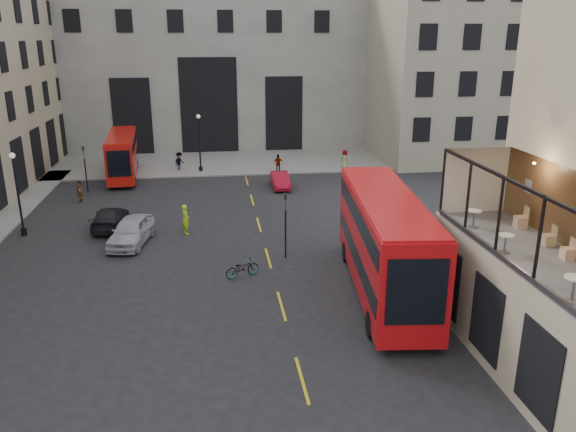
{
  "coord_description": "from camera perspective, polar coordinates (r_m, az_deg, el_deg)",
  "views": [
    {
      "loc": [
        -4.96,
        -17.6,
        12.11
      ],
      "look_at": [
        -1.08,
        10.42,
        3.0
      ],
      "focal_mm": 35.0,
      "sensor_mm": 36.0,
      "label": 1
    }
  ],
  "objects": [
    {
      "name": "cafe_table_far",
      "position": [
        24.14,
        18.37,
        -0.01
      ],
      "size": [
        0.59,
        0.59,
        0.73
      ],
      "color": "silver",
      "rests_on": "cafe_floor"
    },
    {
      "name": "pedestrian_e",
      "position": [
        45.51,
        -20.43,
        2.35
      ],
      "size": [
        0.41,
        0.61,
        1.65
      ],
      "primitive_type": "imported",
      "rotation": [
        0.0,
        0.0,
        4.74
      ],
      "color": "gray",
      "rests_on": "ground"
    },
    {
      "name": "gateway",
      "position": [
        65.64,
        -8.22,
        15.31
      ],
      "size": [
        35.0,
        10.6,
        18.0
      ],
      "color": "#9F9C94",
      "rests_on": "ground"
    },
    {
      "name": "pedestrian_b",
      "position": [
        53.57,
        -10.98,
        5.44
      ],
      "size": [
        1.22,
        1.31,
        1.78
      ],
      "primitive_type": "imported",
      "rotation": [
        0.0,
        0.0,
        0.93
      ],
      "color": "gray",
      "rests_on": "ground"
    },
    {
      "name": "car_a",
      "position": [
        35.31,
        -15.65,
        -1.48
      ],
      "size": [
        2.8,
        5.11,
        1.65
      ],
      "primitive_type": "imported",
      "rotation": [
        0.0,
        0.0,
        -0.19
      ],
      "color": "#A4A6AC",
      "rests_on": "ground"
    },
    {
      "name": "cafe_floor",
      "position": [
        22.32,
        23.65,
        -3.52
      ],
      "size": [
        3.0,
        10.0,
        0.1
      ],
      "primitive_type": "cube",
      "color": "slate",
      "rests_on": "host_frontage"
    },
    {
      "name": "host_frontage",
      "position": [
        23.2,
        22.94,
        -8.82
      ],
      "size": [
        3.0,
        11.0,
        4.5
      ],
      "primitive_type": "cube",
      "color": "tan",
      "rests_on": "ground"
    },
    {
      "name": "cafe_chair_d",
      "position": [
        24.84,
        22.58,
        -0.5
      ],
      "size": [
        0.49,
        0.49,
        0.9
      ],
      "color": "tan",
      "rests_on": "cafe_floor"
    },
    {
      "name": "street_lamp_a",
      "position": [
        38.81,
        -25.68,
        1.56
      ],
      "size": [
        0.36,
        0.36,
        5.33
      ],
      "color": "black",
      "rests_on": "ground"
    },
    {
      "name": "cafe_table_near",
      "position": [
        18.63,
        27.06,
        -6.29
      ],
      "size": [
        0.62,
        0.62,
        0.78
      ],
      "color": "silver",
      "rests_on": "cafe_floor"
    },
    {
      "name": "street_lamp_b",
      "position": [
        52.52,
        -8.96,
        6.98
      ],
      "size": [
        0.36,
        0.36,
        5.33
      ],
      "color": "black",
      "rests_on": "ground"
    },
    {
      "name": "bus_near",
      "position": [
        27.42,
        9.79,
        -2.32
      ],
      "size": [
        4.15,
        12.62,
        4.94
      ],
      "color": "#AC0B0F",
      "rests_on": "ground"
    },
    {
      "name": "pedestrian_a",
      "position": [
        52.38,
        -17.25,
        4.79
      ],
      "size": [
        1.13,
        0.98,
        1.98
      ],
      "primitive_type": "imported",
      "rotation": [
        0.0,
        0.0,
        0.27
      ],
      "color": "gray",
      "rests_on": "ground"
    },
    {
      "name": "ground",
      "position": [
        21.93,
        6.8,
        -15.81
      ],
      "size": [
        140.0,
        140.0,
        0.0
      ],
      "primitive_type": "plane",
      "color": "black",
      "rests_on": "ground"
    },
    {
      "name": "traffic_light_near",
      "position": [
        31.4,
        -0.26,
        -0.11
      ],
      "size": [
        0.16,
        0.2,
        3.8
      ],
      "color": "black",
      "rests_on": "ground"
    },
    {
      "name": "pavement_far",
      "position": [
        56.9,
        -8.8,
        5.42
      ],
      "size": [
        40.0,
        12.0,
        0.12
      ],
      "primitive_type": "cube",
      "color": "slate",
      "rests_on": "ground"
    },
    {
      "name": "car_c",
      "position": [
        38.76,
        -17.66,
        -0.17
      ],
      "size": [
        2.0,
        4.71,
        1.35
      ],
      "primitive_type": "imported",
      "rotation": [
        0.0,
        0.0,
        3.12
      ],
      "color": "black",
      "rests_on": "ground"
    },
    {
      "name": "bicycle",
      "position": [
        29.65,
        -4.66,
        -5.29
      ],
      "size": [
        1.97,
        1.29,
        0.98
      ],
      "primitive_type": "imported",
      "rotation": [
        0.0,
        0.0,
        1.95
      ],
      "color": "gray",
      "rests_on": "ground"
    },
    {
      "name": "cafe_chair_b",
      "position": [
        22.08,
        26.55,
        -3.36
      ],
      "size": [
        0.39,
        0.39,
        0.77
      ],
      "color": "#DEAA80",
      "rests_on": "cafe_floor"
    },
    {
      "name": "pedestrian_c",
      "position": [
        52.04,
        -1.0,
        5.36
      ],
      "size": [
        1.04,
        0.52,
        1.7
      ],
      "primitive_type": "imported",
      "rotation": [
        0.0,
        0.0,
        3.25
      ],
      "color": "gray",
      "rests_on": "ground"
    },
    {
      "name": "pedestrian_d",
      "position": [
        53.84,
        5.77,
        5.75
      ],
      "size": [
        0.98,
        1.04,
        1.79
      ],
      "primitive_type": "imported",
      "rotation": [
        0.0,
        0.0,
        2.2
      ],
      "color": "gray",
      "rests_on": "ground"
    },
    {
      "name": "cyclist",
      "position": [
        36.26,
        -10.36,
        -0.33
      ],
      "size": [
        0.69,
        0.83,
        1.94
      ],
      "primitive_type": "imported",
      "rotation": [
        0.0,
        0.0,
        1.94
      ],
      "color": "#BCDE17",
      "rests_on": "ground"
    },
    {
      "name": "cafe_chair_c",
      "position": [
        23.22,
        24.99,
        -2.14
      ],
      "size": [
        0.42,
        0.42,
        0.78
      ],
      "color": "tan",
      "rests_on": "cafe_floor"
    },
    {
      "name": "cafe_table_mid",
      "position": [
        21.71,
        21.23,
        -2.36
      ],
      "size": [
        0.56,
        0.56,
        0.7
      ],
      "color": "white",
      "rests_on": "cafe_floor"
    },
    {
      "name": "bus_far",
      "position": [
        52.02,
        -16.48,
        6.13
      ],
      "size": [
        3.02,
        9.91,
        3.9
      ],
      "color": "#B5130C",
      "rests_on": "ground"
    },
    {
      "name": "traffic_light_far",
      "position": [
        47.68,
        -19.95,
        5.06
      ],
      "size": [
        0.16,
        0.2,
        3.8
      ],
      "color": "black",
      "rests_on": "ground"
    },
    {
      "name": "building_right",
      "position": [
        62.77,
        16.15,
        15.62
      ],
      "size": [
        16.6,
        18.6,
        20.0
      ],
      "color": "#9E957F",
      "rests_on": "ground"
    },
    {
      "name": "car_b",
      "position": [
        46.76,
        -0.8,
        3.66
      ],
      "size": [
        1.39,
        3.91,
        1.29
      ],
      "primitive_type": "imported",
      "rotation": [
        0.0,
        0.0,
        -0.01
      ],
      "color": "#AA0A20",
      "rests_on": "ground"
    }
  ]
}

